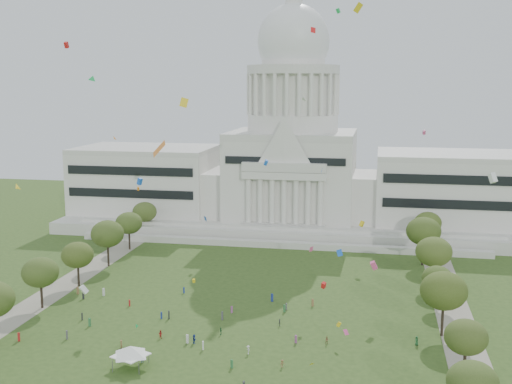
# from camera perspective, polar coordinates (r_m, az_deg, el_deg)

# --- Properties ---
(ground) EXTENTS (400.00, 400.00, 0.00)m
(ground) POSITION_cam_1_polar(r_m,az_deg,el_deg) (127.19, -3.95, -14.14)
(ground) COLOR #314C1C
(ground) RESTS_ON ground
(capitol) EXTENTS (160.00, 64.50, 91.30)m
(capitol) POSITION_cam_1_polar(r_m,az_deg,el_deg) (229.83, 3.23, 2.40)
(capitol) COLOR beige
(capitol) RESTS_ON ground
(path_left) EXTENTS (8.00, 160.00, 0.04)m
(path_left) POSITION_cam_1_polar(r_m,az_deg,el_deg) (170.37, -17.24, -8.30)
(path_left) COLOR gray
(path_left) RESTS_ON ground
(path_right) EXTENTS (8.00, 160.00, 0.04)m
(path_right) POSITION_cam_1_polar(r_m,az_deg,el_deg) (152.39, 17.20, -10.45)
(path_right) COLOR gray
(path_right) RESTS_ON ground
(row_tree_r_0) EXTENTS (7.67, 7.67, 10.91)m
(row_tree_r_0) POSITION_cam_1_polar(r_m,az_deg,el_deg) (103.57, 18.70, -15.74)
(row_tree_r_0) COLOR black
(row_tree_r_0) RESTS_ON ground
(row_tree_r_1) EXTENTS (7.58, 7.58, 10.78)m
(row_tree_r_1) POSITION_cam_1_polar(r_m,az_deg,el_deg) (120.01, 18.17, -12.16)
(row_tree_r_1) COLOR black
(row_tree_r_1) RESTS_ON ground
(row_tree_l_2) EXTENTS (8.42, 8.42, 11.97)m
(row_tree_l_2) POSITION_cam_1_polar(r_m,az_deg,el_deg) (155.94, -18.62, -6.78)
(row_tree_l_2) COLOR black
(row_tree_l_2) RESTS_ON ground
(row_tree_r_2) EXTENTS (9.55, 9.55, 13.58)m
(row_tree_r_2) POSITION_cam_1_polar(r_m,az_deg,el_deg) (137.05, 16.36, -8.43)
(row_tree_r_2) COLOR black
(row_tree_r_2) RESTS_ON ground
(row_tree_l_3) EXTENTS (8.12, 8.12, 11.55)m
(row_tree_l_3) POSITION_cam_1_polar(r_m,az_deg,el_deg) (169.66, -15.59, -5.41)
(row_tree_l_3) COLOR black
(row_tree_l_3) RESTS_ON ground
(row_tree_r_3) EXTENTS (7.01, 7.01, 9.98)m
(row_tree_r_3) POSITION_cam_1_polar(r_m,az_deg,el_deg) (154.04, 15.81, -7.39)
(row_tree_r_3) COLOR black
(row_tree_r_3) RESTS_ON ground
(row_tree_l_4) EXTENTS (9.29, 9.29, 13.21)m
(row_tree_l_4) POSITION_cam_1_polar(r_m,az_deg,el_deg) (185.58, -13.07, -3.64)
(row_tree_l_4) COLOR black
(row_tree_l_4) RESTS_ON ground
(row_tree_r_4) EXTENTS (9.19, 9.19, 13.06)m
(row_tree_r_4) POSITION_cam_1_polar(r_m,az_deg,el_deg) (168.41, 15.53, -5.14)
(row_tree_r_4) COLOR black
(row_tree_r_4) RESTS_ON ground
(row_tree_l_5) EXTENTS (8.33, 8.33, 11.85)m
(row_tree_l_5) POSITION_cam_1_polar(r_m,az_deg,el_deg) (202.89, -11.24, -2.72)
(row_tree_l_5) COLOR black
(row_tree_l_5) RESTS_ON ground
(row_tree_r_5) EXTENTS (9.82, 9.82, 13.96)m
(row_tree_r_5) POSITION_cam_1_polar(r_m,az_deg,el_deg) (187.68, 14.67, -3.39)
(row_tree_r_5) COLOR black
(row_tree_r_5) RESTS_ON ground
(row_tree_l_6) EXTENTS (8.19, 8.19, 11.64)m
(row_tree_l_6) POSITION_cam_1_polar(r_m,az_deg,el_deg) (220.02, -9.87, -1.76)
(row_tree_l_6) COLOR black
(row_tree_l_6) RESTS_ON ground
(row_tree_r_6) EXTENTS (8.42, 8.42, 11.97)m
(row_tree_r_6) POSITION_cam_1_polar(r_m,az_deg,el_deg) (205.64, 15.03, -2.68)
(row_tree_r_6) COLOR black
(row_tree_r_6) RESTS_ON ground
(event_tent) EXTENTS (9.81, 9.81, 4.22)m
(event_tent) POSITION_cam_1_polar(r_m,az_deg,el_deg) (122.26, -11.09, -13.65)
(event_tent) COLOR #4C4C4C
(event_tent) RESTS_ON ground
(person_0) EXTENTS (1.04, 1.05, 1.84)m
(person_0) POSITION_cam_1_polar(r_m,az_deg,el_deg) (134.13, 14.09, -12.70)
(person_0) COLOR #33723F
(person_0) RESTS_ON ground
(person_2) EXTENTS (0.85, 0.64, 1.56)m
(person_2) POSITION_cam_1_polar(r_m,az_deg,el_deg) (131.70, 6.33, -12.95)
(person_2) COLOR olive
(person_2) RESTS_ON ground
(person_3) EXTENTS (1.02, 1.24, 1.70)m
(person_3) POSITION_cam_1_polar(r_m,az_deg,el_deg) (126.45, -0.71, -13.85)
(person_3) COLOR silver
(person_3) RESTS_ON ground
(person_4) EXTENTS (0.88, 1.06, 1.59)m
(person_4) POSITION_cam_1_polar(r_m,az_deg,el_deg) (135.46, -3.15, -12.24)
(person_4) COLOR #33723F
(person_4) RESTS_ON ground
(person_5) EXTENTS (1.39, 1.85, 1.86)m
(person_5) POSITION_cam_1_polar(r_m,az_deg,el_deg) (131.70, -5.52, -12.87)
(person_5) COLOR navy
(person_5) RESTS_ON ground
(person_7) EXTENTS (0.68, 0.54, 1.69)m
(person_7) POSITION_cam_1_polar(r_m,az_deg,el_deg) (124.81, -10.08, -14.34)
(person_7) COLOR navy
(person_7) RESTS_ON ground
(person_8) EXTENTS (0.93, 0.72, 1.69)m
(person_8) POSITION_cam_1_polar(r_m,az_deg,el_deg) (134.97, -8.49, -12.40)
(person_8) COLOR #B21E1E
(person_8) RESTS_ON ground
(person_9) EXTENTS (1.03, 1.04, 1.50)m
(person_9) POSITION_cam_1_polar(r_m,az_deg,el_deg) (121.22, 2.35, -14.99)
(person_9) COLOR olive
(person_9) RESTS_ON ground
(person_10) EXTENTS (0.54, 0.93, 1.55)m
(person_10) POSITION_cam_1_polar(r_m,az_deg,el_deg) (139.82, 2.11, -11.52)
(person_10) COLOR #4C4C51
(person_10) RESTS_ON ground
(distant_crowd) EXTENTS (58.21, 39.51, 1.94)m
(distant_crowd) POSITION_cam_1_polar(r_m,az_deg,el_deg) (144.77, -7.64, -10.81)
(distant_crowd) COLOR #B21E1E
(distant_crowd) RESTS_ON ground
(kite_swarm) EXTENTS (89.31, 103.27, 63.12)m
(kite_swarm) POSITION_cam_1_polar(r_m,az_deg,el_deg) (129.12, 0.23, -1.44)
(kite_swarm) COLOR #E54C8C
(kite_swarm) RESTS_ON ground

